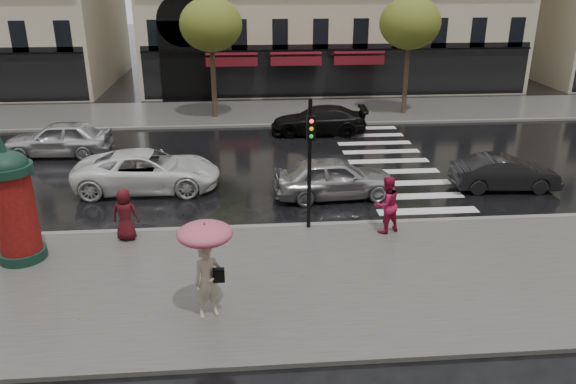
{
  "coord_description": "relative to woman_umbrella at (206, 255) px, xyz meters",
  "views": [
    {
      "loc": [
        -0.44,
        -13.73,
        7.95
      ],
      "look_at": [
        0.82,
        1.5,
        1.89
      ],
      "focal_mm": 35.0,
      "sensor_mm": 36.0,
      "label": 1
    }
  ],
  "objects": [
    {
      "name": "car_silver",
      "position": [
        4.27,
        7.6,
        -1.0
      ],
      "size": [
        4.62,
        2.1,
        1.54
      ],
      "primitive_type": "imported",
      "rotation": [
        0.0,
        0.0,
        1.63
      ],
      "color": "#AAA9AE",
      "rests_on": "ground"
    },
    {
      "name": "far_kerb",
      "position": [
        1.39,
        17.99,
        -1.7
      ],
      "size": [
        90.0,
        0.25,
        0.14
      ],
      "primitive_type": "cube",
      "color": "slate",
      "rests_on": "ground"
    },
    {
      "name": "car_far_silver",
      "position": [
        -7.43,
        13.66,
        -0.96
      ],
      "size": [
        4.75,
        1.99,
        1.6
      ],
      "primitive_type": "imported",
      "rotation": [
        0.0,
        0.0,
        -1.59
      ],
      "color": "silver",
      "rests_on": "ground"
    },
    {
      "name": "near_kerb",
      "position": [
        1.39,
        4.99,
        -1.7
      ],
      "size": [
        90.0,
        0.25,
        0.14
      ],
      "primitive_type": "cube",
      "color": "slate",
      "rests_on": "ground"
    },
    {
      "name": "zebra_crossing",
      "position": [
        7.39,
        11.59,
        -1.76
      ],
      "size": [
        3.6,
        11.75,
        0.01
      ],
      "primitive_type": "cube",
      "color": "silver",
      "rests_on": "ground"
    },
    {
      "name": "tree_far_left",
      "position": [
        -0.61,
        19.99,
        3.4
      ],
      "size": [
        3.4,
        3.4,
        6.64
      ],
      "color": "#38281C",
      "rests_on": "ground"
    },
    {
      "name": "man_burgundy",
      "position": [
        -2.75,
        4.39,
        -0.82
      ],
      "size": [
        0.86,
        0.61,
        1.65
      ],
      "primitive_type": "imported",
      "rotation": [
        0.0,
        0.0,
        3.03
      ],
      "color": "#440D13",
      "rests_on": "near_sidewalk"
    },
    {
      "name": "tree_far_right",
      "position": [
        10.39,
        19.99,
        3.4
      ],
      "size": [
        3.4,
        3.4,
        6.64
      ],
      "color": "#38281C",
      "rests_on": "ground"
    },
    {
      "name": "near_sidewalk",
      "position": [
        1.39,
        1.49,
        -1.71
      ],
      "size": [
        90.0,
        7.0,
        0.12
      ],
      "primitive_type": "cube",
      "color": "#474744",
      "rests_on": "ground"
    },
    {
      "name": "traffic_light",
      "position": [
        2.99,
        4.71,
        0.93
      ],
      "size": [
        0.27,
        0.39,
        4.24
      ],
      "color": "black",
      "rests_on": "near_sidewalk"
    },
    {
      "name": "car_white",
      "position": [
        -2.75,
        8.98,
        -1.0
      ],
      "size": [
        5.52,
        2.59,
        1.53
      ],
      "primitive_type": "imported",
      "rotation": [
        0.0,
        0.0,
        1.56
      ],
      "color": "white",
      "rests_on": "ground"
    },
    {
      "name": "morris_column",
      "position": [
        -5.55,
        3.35,
        0.12
      ],
      "size": [
        1.37,
        1.37,
        3.68
      ],
      "color": "#122E23",
      "rests_on": "near_sidewalk"
    },
    {
      "name": "car_darkgrey",
      "position": [
        10.98,
        7.85,
        -1.11
      ],
      "size": [
        4.08,
        1.64,
        1.32
      ],
      "primitive_type": "imported",
      "rotation": [
        0.0,
        0.0,
        1.51
      ],
      "color": "black",
      "rests_on": "ground"
    },
    {
      "name": "woman_red",
      "position": [
        5.39,
        4.25,
        -0.71
      ],
      "size": [
        1.12,
        1.02,
        1.87
      ],
      "primitive_type": "imported",
      "rotation": [
        0.0,
        0.0,
        3.56
      ],
      "color": "#A7143F",
      "rests_on": "near_sidewalk"
    },
    {
      "name": "car_black",
      "position": [
        4.87,
        16.35,
        -1.05
      ],
      "size": [
        5.04,
        2.34,
        1.43
      ],
      "primitive_type": "imported",
      "rotation": [
        0.0,
        0.0,
        -1.64
      ],
      "color": "black",
      "rests_on": "ground"
    },
    {
      "name": "ground",
      "position": [
        1.39,
        1.99,
        -1.77
      ],
      "size": [
        160.0,
        160.0,
        0.0
      ],
      "primitive_type": "plane",
      "color": "black",
      "rests_on": "ground"
    },
    {
      "name": "far_sidewalk",
      "position": [
        1.39,
        20.99,
        -1.71
      ],
      "size": [
        90.0,
        6.0,
        0.12
      ],
      "primitive_type": "cube",
      "color": "#474744",
      "rests_on": "ground"
    },
    {
      "name": "woman_umbrella",
      "position": [
        0.0,
        0.0,
        0.0
      ],
      "size": [
        1.3,
        1.3,
        2.5
      ],
      "color": "beige",
      "rests_on": "near_sidewalk"
    }
  ]
}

